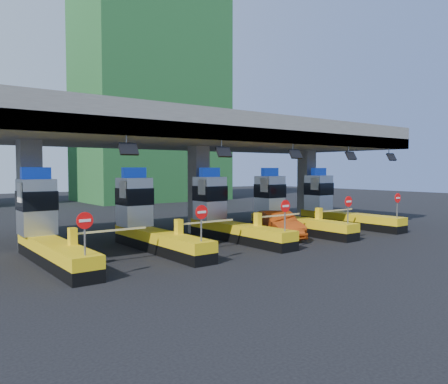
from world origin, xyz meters
TOP-DOWN VIEW (x-y plane):
  - ground at (0.00, 0.00)m, footprint 120.00×120.00m
  - toll_canopy at (0.00, 2.87)m, footprint 28.00×12.09m
  - toll_lane_far_left at (-10.00, 0.28)m, footprint 4.43×8.00m
  - toll_lane_left at (-5.00, 0.28)m, footprint 4.43×8.00m
  - toll_lane_center at (0.00, 0.28)m, footprint 4.43×8.00m
  - toll_lane_right at (5.00, 0.28)m, footprint 4.43×8.00m
  - toll_lane_far_right at (10.00, 0.28)m, footprint 4.43×8.00m
  - bg_building_scaffold at (12.00, 32.00)m, footprint 18.00×12.00m
  - red_car at (2.75, -1.31)m, footprint 3.36×5.03m

SIDE VIEW (x-z plane):
  - ground at x=0.00m, z-range 0.00..0.00m
  - red_car at x=2.75m, z-range 0.00..1.57m
  - toll_lane_far_left at x=-10.00m, z-range -0.68..3.47m
  - toll_lane_left at x=-5.00m, z-range -0.68..3.47m
  - toll_lane_center at x=0.00m, z-range -0.68..3.47m
  - toll_lane_right at x=5.00m, z-range -0.68..3.47m
  - toll_lane_far_right at x=10.00m, z-range -0.68..3.47m
  - toll_canopy at x=0.00m, z-range 2.63..9.63m
  - bg_building_scaffold at x=12.00m, z-range 0.00..28.00m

